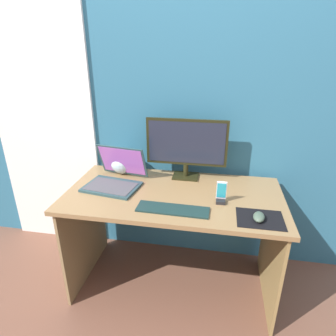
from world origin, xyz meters
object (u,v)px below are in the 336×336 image
fishbowl (123,161)px  phone_in_dock (221,195)px  monitor (186,146)px  keyboard_external (173,209)px  mouse (259,217)px  laptop (115,178)px

fishbowl → phone_in_dock: size_ratio=1.34×
monitor → keyboard_external: monitor is taller
keyboard_external → fishbowl: bearing=135.4°
mouse → keyboard_external: bearing=-174.6°
fishbowl → monitor: bearing=-0.1°
phone_in_dock → keyboard_external: bearing=-152.8°
monitor → fishbowl: size_ratio=2.98×
monitor → phone_in_dock: 0.45m
keyboard_external → phone_in_dock: (0.27, 0.14, 0.04)m
monitor → keyboard_external: bearing=-92.2°
monitor → keyboard_external: (-0.02, -0.46, -0.23)m
keyboard_external → phone_in_dock: 0.30m
laptop → fishbowl: 0.21m
keyboard_external → phone_in_dock: bearing=28.7°
fishbowl → mouse: 1.04m
monitor → keyboard_external: size_ratio=1.34×
monitor → fishbowl: 0.49m
laptop → fishbowl: bearing=93.8°
mouse → monitor: bearing=141.1°
fishbowl → phone_in_dock: 0.78m
keyboard_external → phone_in_dock: size_ratio=2.97×
mouse → phone_in_dock: bearing=149.9°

